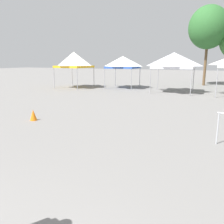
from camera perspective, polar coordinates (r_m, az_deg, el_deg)
name	(u,v)px	position (r m, az deg, el deg)	size (l,w,h in m)	color
canopy_tent_left_of_center	(74,60)	(23.93, -9.38, 12.56)	(3.12, 3.12, 3.53)	#9E9EA3
canopy_tent_behind_center	(123,62)	(23.27, 2.70, 12.11)	(3.00, 3.00, 3.11)	#9E9EA3
canopy_tent_center	(174,60)	(20.74, 15.01, 12.15)	(3.58, 3.58, 3.36)	#9E9EA3
tree_behind_tents_left	(208,27)	(27.92, 22.64, 18.66)	(4.09, 4.09, 8.37)	brown
traffic_cone_lot_center	(33,115)	(11.21, -18.80, -0.69)	(0.32, 0.32, 0.51)	orange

